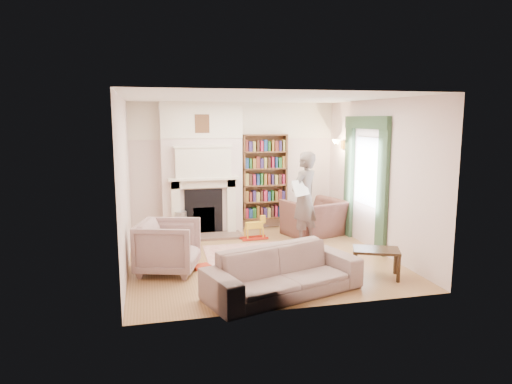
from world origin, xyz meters
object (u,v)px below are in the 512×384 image
object	(u,v)px
man_reading	(304,198)
coffee_table	(376,263)
sofa	(283,272)
rocking_horse	(254,228)
armchair_reading	(314,218)
armchair_left	(168,247)
paraffin_heater	(181,225)
bookcase	(265,177)

from	to	relation	value
man_reading	coffee_table	world-z (taller)	man_reading
sofa	rocking_horse	xyz separation A→B (m)	(0.28, 2.96, -0.08)
armchair_reading	armchair_left	size ratio (longest dim) A/B	1.25
man_reading	paraffin_heater	world-z (taller)	man_reading
armchair_reading	coffee_table	size ratio (longest dim) A/B	1.65
coffee_table	rocking_horse	distance (m)	2.94
bookcase	paraffin_heater	world-z (taller)	bookcase
bookcase	coffee_table	xyz separation A→B (m)	(0.88, -3.50, -0.95)
bookcase	armchair_reading	xyz separation A→B (m)	(0.87, -0.84, -0.80)
armchair_left	man_reading	distance (m)	2.92
man_reading	armchair_reading	bearing A→B (deg)	-162.41
coffee_table	paraffin_heater	world-z (taller)	paraffin_heater
sofa	paraffin_heater	distance (m)	3.66
armchair_left	coffee_table	distance (m)	3.30
paraffin_heater	armchair_reading	bearing A→B (deg)	-9.59
bookcase	paraffin_heater	size ratio (longest dim) A/B	3.36
sofa	paraffin_heater	world-z (taller)	sofa
coffee_table	sofa	bearing A→B (deg)	-144.48
man_reading	rocking_horse	size ratio (longest dim) A/B	3.30
man_reading	coffee_table	distance (m)	2.22
armchair_reading	sofa	xyz separation A→B (m)	(-1.60, -3.01, -0.05)
armchair_left	man_reading	xyz separation A→B (m)	(2.68, 1.07, 0.49)
armchair_reading	paraffin_heater	size ratio (longest dim) A/B	2.10
armchair_left	coffee_table	size ratio (longest dim) A/B	1.33
man_reading	sofa	bearing A→B (deg)	28.85
coffee_table	paraffin_heater	size ratio (longest dim) A/B	1.27
man_reading	coffee_table	bearing A→B (deg)	67.04
bookcase	rocking_horse	size ratio (longest dim) A/B	3.34
sofa	coffee_table	distance (m)	1.65
armchair_left	man_reading	bearing A→B (deg)	-50.97
coffee_table	armchair_left	bearing A→B (deg)	-174.05
armchair_reading	paraffin_heater	world-z (taller)	armchair_reading
armchair_reading	rocking_horse	bearing A→B (deg)	-16.78
armchair_reading	coffee_table	world-z (taller)	armchair_reading
armchair_left	rocking_horse	distance (m)	2.43
armchair_left	man_reading	size ratio (longest dim) A/B	0.51
sofa	armchair_left	bearing A→B (deg)	121.27
sofa	rocking_horse	bearing A→B (deg)	67.17
sofa	rocking_horse	size ratio (longest dim) A/B	4.04
bookcase	rocking_horse	world-z (taller)	bookcase
bookcase	armchair_left	xyz separation A→B (m)	(-2.25, -2.51, -0.75)
sofa	armchair_reading	bearing A→B (deg)	44.48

